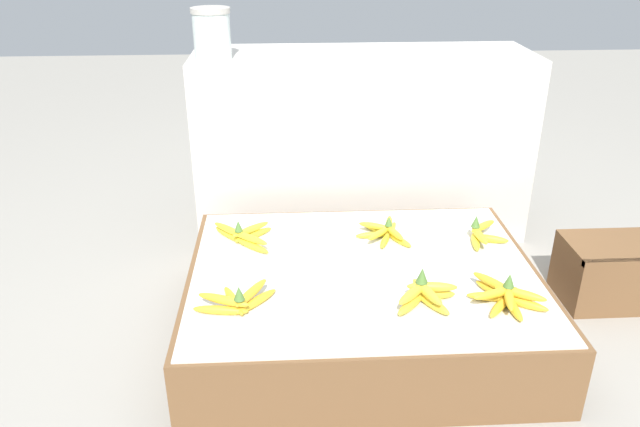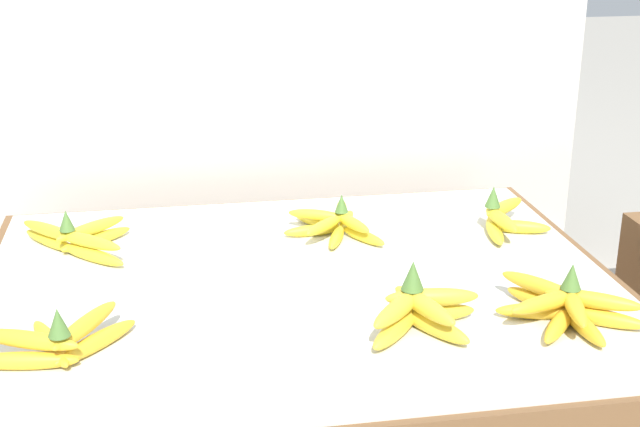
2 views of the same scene
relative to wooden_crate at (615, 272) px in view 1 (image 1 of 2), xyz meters
The scene contains 12 objects.
ground_plane 0.99m from the wooden_crate, behind, with size 10.00×10.00×0.00m, color gray.
display_platform 0.99m from the wooden_crate, behind, with size 1.17×0.94×0.25m.
back_vendor_table 1.16m from the wooden_crate, 141.92° to the left, with size 1.45×0.46×0.81m.
wooden_crate is the anchor object (origin of this frame).
banana_bunch_front_left 1.44m from the wooden_crate, 165.30° to the right, with size 0.26×0.17×0.10m.
banana_bunch_front_midright 0.91m from the wooden_crate, 155.65° to the right, with size 0.21×0.16×0.11m.
banana_bunch_front_right 0.70m from the wooden_crate, 146.05° to the right, with size 0.23×0.24×0.10m.
banana_bunch_middle_left 1.40m from the wooden_crate, behind, with size 0.22×0.23×0.09m.
banana_bunch_middle_midright 0.89m from the wooden_crate, behind, with size 0.20×0.21×0.08m.
banana_bunch_middle_right 0.55m from the wooden_crate, behind, with size 0.15×0.21×0.10m.
glass_jar 1.80m from the wooden_crate, 158.55° to the left, with size 0.16×0.16×0.20m.
foam_tray_white 1.45m from the wooden_crate, 145.88° to the left, with size 0.25×0.16×0.02m.
Camera 1 is at (-0.25, -1.80, 1.32)m, focal length 35.00 mm.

